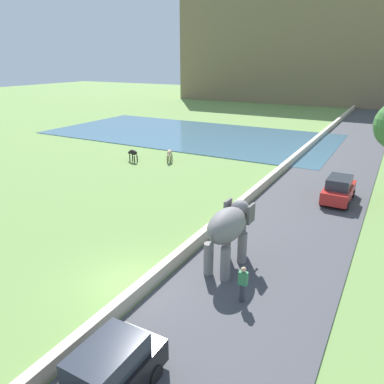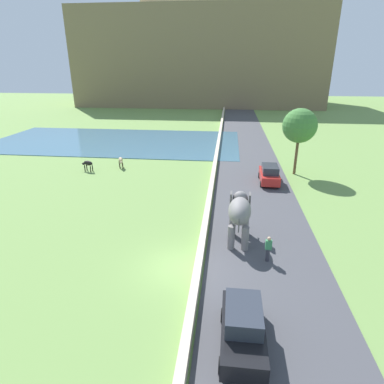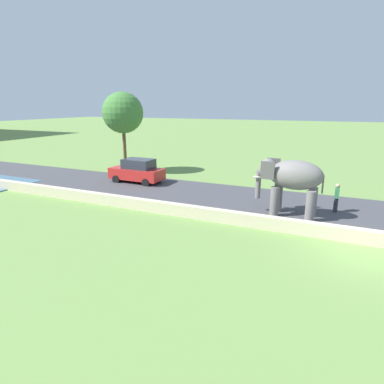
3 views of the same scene
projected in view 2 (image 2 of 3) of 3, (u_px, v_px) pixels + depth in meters
name	position (u px, v px, depth m)	size (l,w,h in m)	color
ground_plane	(178.00, 267.00, 18.36)	(220.00, 220.00, 0.00)	#6B8E47
road_surface	(249.00, 166.00, 36.33)	(7.00, 120.00, 0.06)	#424247
barrier_wall	(214.00, 168.00, 34.77)	(0.40, 110.00, 0.63)	beige
lake	(116.00, 141.00, 48.09)	(36.00, 18.00, 0.08)	#426B84
hill_distant	(201.00, 59.00, 90.99)	(64.00, 28.00, 24.04)	#7F6B4C
elephant	(240.00, 212.00, 20.34)	(1.52, 3.49, 2.99)	slate
person_beside_elephant	(268.00, 249.00, 18.53)	(0.36, 0.22, 1.63)	#33333D
car_red	(269.00, 174.00, 30.97)	(1.84, 4.02, 1.80)	red
car_black	(243.00, 327.00, 12.97)	(1.81, 4.01, 1.80)	black
cow_tan	(121.00, 160.00, 35.62)	(0.84, 1.41, 1.15)	tan
cow_black	(88.00, 164.00, 34.48)	(1.42, 0.76, 1.15)	black
tree_near	(300.00, 126.00, 32.08)	(3.38, 3.38, 6.70)	brown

